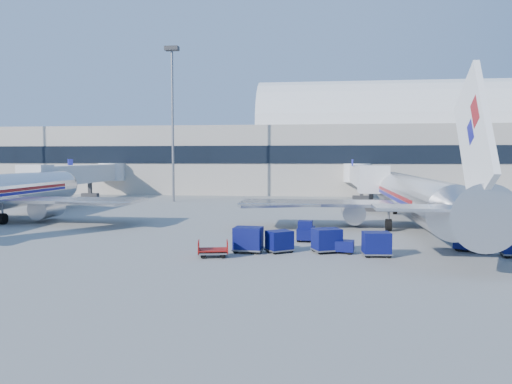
# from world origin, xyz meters

# --- Properties ---
(ground) EXTENTS (260.00, 260.00, 0.00)m
(ground) POSITION_xyz_m (0.00, 0.00, 0.00)
(ground) COLOR gray
(ground) RESTS_ON ground
(terminal) EXTENTS (170.00, 28.15, 21.00)m
(terminal) POSITION_xyz_m (-13.60, 55.96, 7.52)
(terminal) COLOR #B2AA9E
(terminal) RESTS_ON ground
(airliner_main) EXTENTS (32.00, 37.26, 12.07)m
(airliner_main) POSITION_xyz_m (10.00, 4.51, 2.93)
(airliner_main) COLOR silver
(airliner_main) RESTS_ON ground
(jetbridge_near) EXTENTS (4.40, 27.50, 6.25)m
(jetbridge_near) POSITION_xyz_m (7.60, 30.81, 3.93)
(jetbridge_near) COLOR silver
(jetbridge_near) RESTS_ON ground
(jetbridge_mid) EXTENTS (4.40, 27.50, 6.25)m
(jetbridge_mid) POSITION_xyz_m (-34.40, 30.81, 3.93)
(jetbridge_mid) COLOR silver
(jetbridge_mid) RESTS_ON ground
(mast_west) EXTENTS (2.00, 1.20, 22.60)m
(mast_west) POSITION_xyz_m (-20.00, 30.00, 14.79)
(mast_west) COLOR slate
(mast_west) RESTS_ON ground
(tug_lead) EXTENTS (2.31, 1.40, 1.42)m
(tug_lead) POSITION_xyz_m (2.42, -7.21, 0.65)
(tug_lead) COLOR #0A0E4D
(tug_lead) RESTS_ON ground
(tug_right) EXTENTS (2.69, 2.32, 1.58)m
(tug_right) POSITION_xyz_m (11.79, -5.65, 0.72)
(tug_right) COLOR #0A0E4D
(tug_right) RESTS_ON ground
(tug_left) EXTENTS (1.42, 2.59, 1.64)m
(tug_left) POSITION_xyz_m (0.21, -2.44, 0.75)
(tug_left) COLOR #0A0E4D
(tug_left) RESTS_ON ground
(cart_train_a) EXTENTS (2.29, 2.06, 1.66)m
(cart_train_a) POSITION_xyz_m (1.76, -7.22, 0.89)
(cart_train_a) COLOR #0A0E4D
(cart_train_a) RESTS_ON ground
(cart_train_b) EXTENTS (2.14, 2.04, 1.50)m
(cart_train_b) POSITION_xyz_m (-1.48, -7.54, 0.80)
(cart_train_b) COLOR #0A0E4D
(cart_train_b) RESTS_ON ground
(cart_train_c) EXTENTS (2.12, 1.69, 1.75)m
(cart_train_c) POSITION_xyz_m (-3.61, -7.83, 0.94)
(cart_train_c) COLOR #0A0E4D
(cart_train_c) RESTS_ON ground
(cart_solo_near) EXTENTS (1.97, 1.58, 1.62)m
(cart_solo_near) POSITION_xyz_m (5.00, -8.17, 0.87)
(cart_solo_near) COLOR #0A0E4D
(cart_solo_near) RESTS_ON ground
(cart_open_red) EXTENTS (2.21, 1.76, 0.53)m
(cart_open_red) POSITION_xyz_m (-5.67, -9.68, 0.38)
(cart_open_red) COLOR slate
(cart_open_red) RESTS_ON ground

